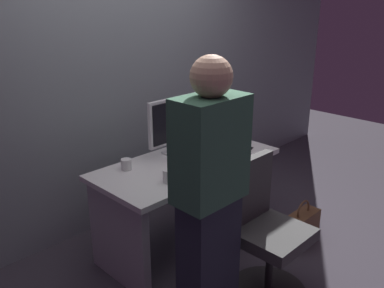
# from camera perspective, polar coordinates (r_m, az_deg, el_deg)

# --- Properties ---
(ground_plane) EXTENTS (9.00, 9.00, 0.00)m
(ground_plane) POSITION_cam_1_polar(r_m,az_deg,el_deg) (3.50, -0.60, -13.33)
(ground_plane) COLOR #3D3842
(wall_back) EXTENTS (6.40, 0.10, 3.00)m
(wall_back) POSITION_cam_1_polar(r_m,az_deg,el_deg) (3.57, -9.95, 12.86)
(wall_back) COLOR gray
(wall_back) RESTS_ON ground
(desk) EXTENTS (1.46, 0.69, 0.72)m
(desk) POSITION_cam_1_polar(r_m,az_deg,el_deg) (3.25, -0.63, -5.92)
(desk) COLOR white
(desk) RESTS_ON ground
(office_chair) EXTENTS (0.52, 0.52, 0.94)m
(office_chair) POSITION_cam_1_polar(r_m,az_deg,el_deg) (2.82, 9.87, -12.27)
(office_chair) COLOR black
(office_chair) RESTS_ON ground
(person_at_desk) EXTENTS (0.40, 0.24, 1.64)m
(person_at_desk) POSITION_cam_1_polar(r_m,az_deg,el_deg) (2.32, 2.40, -7.75)
(person_at_desk) COLOR #262838
(person_at_desk) RESTS_ON ground
(monitor) EXTENTS (0.54, 0.14, 0.46)m
(monitor) POSITION_cam_1_polar(r_m,az_deg,el_deg) (3.25, -2.20, 3.02)
(monitor) COLOR silver
(monitor) RESTS_ON desk
(keyboard) EXTENTS (0.44, 0.15, 0.02)m
(keyboard) POSITION_cam_1_polar(r_m,az_deg,el_deg) (3.11, 0.45, -2.58)
(keyboard) COLOR white
(keyboard) RESTS_ON desk
(mouse) EXTENTS (0.06, 0.10, 0.03)m
(mouse) POSITION_cam_1_polar(r_m,az_deg,el_deg) (3.32, 4.23, -0.98)
(mouse) COLOR black
(mouse) RESTS_ON desk
(cup_near_keyboard) EXTENTS (0.08, 0.08, 0.09)m
(cup_near_keyboard) POSITION_cam_1_polar(r_m,az_deg,el_deg) (2.80, -3.24, -4.40)
(cup_near_keyboard) COLOR silver
(cup_near_keyboard) RESTS_ON desk
(cup_by_monitor) EXTENTS (0.08, 0.08, 0.08)m
(cup_by_monitor) POSITION_cam_1_polar(r_m,az_deg,el_deg) (3.04, -9.00, -2.77)
(cup_by_monitor) COLOR silver
(cup_by_monitor) RESTS_ON desk
(book_stack) EXTENTS (0.22, 0.17, 0.16)m
(book_stack) POSITION_cam_1_polar(r_m,az_deg,el_deg) (3.50, 2.30, 1.19)
(book_stack) COLOR white
(book_stack) RESTS_ON desk
(cell_phone) EXTENTS (0.11, 0.16, 0.01)m
(cell_phone) POSITION_cam_1_polar(r_m,az_deg,el_deg) (3.46, 7.10, -0.49)
(cell_phone) COLOR black
(cell_phone) RESTS_ON desk
(handbag) EXTENTS (0.34, 0.14, 0.38)m
(handbag) POSITION_cam_1_polar(r_m,az_deg,el_deg) (3.55, 14.80, -10.98)
(handbag) COLOR brown
(handbag) RESTS_ON ground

